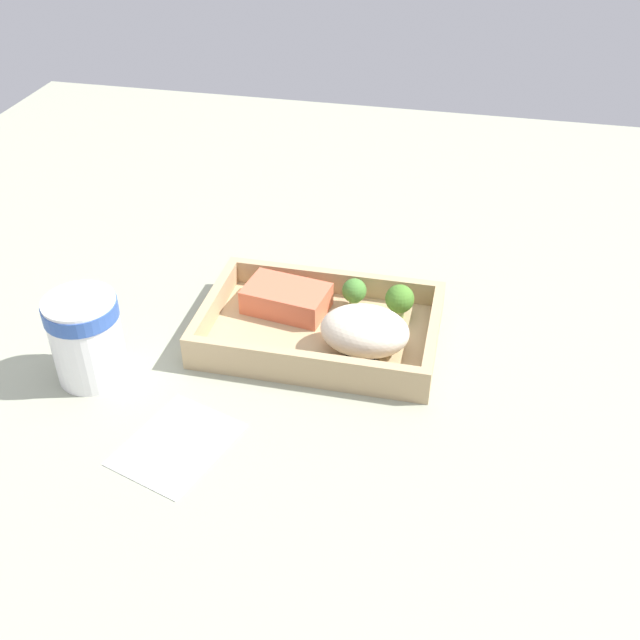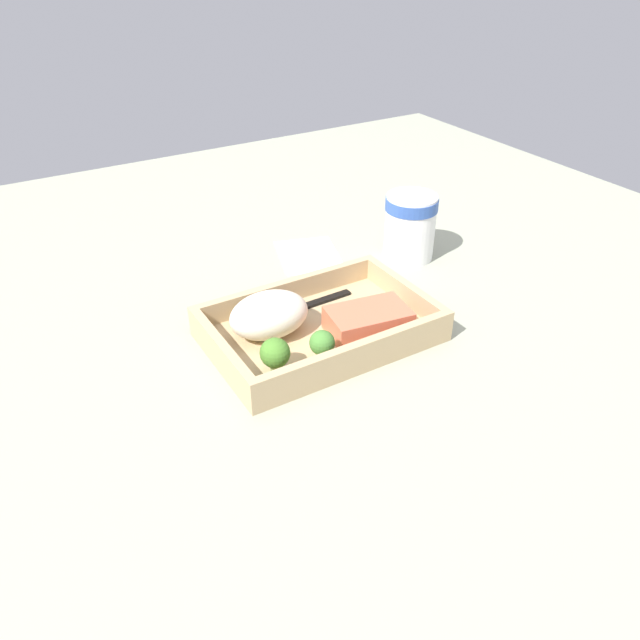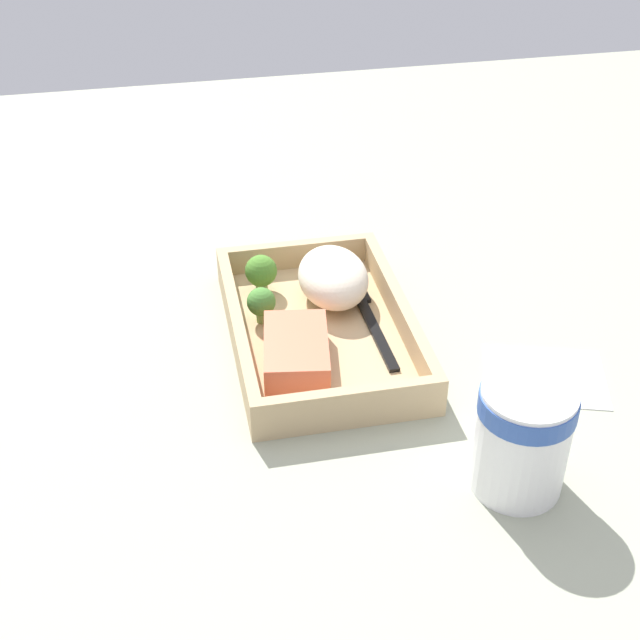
{
  "view_description": "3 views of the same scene",
  "coord_description": "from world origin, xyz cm",
  "views": [
    {
      "loc": [
        15.83,
        -71.05,
        55.65
      ],
      "look_at": [
        0.0,
        0.0,
        2.7
      ],
      "focal_mm": 42.0,
      "sensor_mm": 36.0,
      "label": 1
    },
    {
      "loc": [
        34.31,
        57.17,
        46.02
      ],
      "look_at": [
        0.0,
        0.0,
        2.7
      ],
      "focal_mm": 35.0,
      "sensor_mm": 36.0,
      "label": 2
    },
    {
      "loc": [
        -74.34,
        15.2,
        56.07
      ],
      "look_at": [
        0.0,
        0.0,
        2.7
      ],
      "focal_mm": 50.0,
      "sensor_mm": 36.0,
      "label": 3
    }
  ],
  "objects": [
    {
      "name": "ground_plane",
      "position": [
        0.0,
        0.0,
        -1.0
      ],
      "size": [
        160.0,
        160.0,
        2.0
      ],
      "primitive_type": "cube",
      "color": "gray"
    },
    {
      "name": "takeout_tray",
      "position": [
        0.0,
        0.0,
        0.6
      ],
      "size": [
        28.36,
        18.51,
        1.2
      ],
      "primitive_type": "cube",
      "color": "tan",
      "rests_on": "ground_plane"
    },
    {
      "name": "tray_rim",
      "position": [
        0.0,
        0.0,
        2.73
      ],
      "size": [
        28.36,
        18.51,
        3.06
      ],
      "color": "tan",
      "rests_on": "takeout_tray"
    },
    {
      "name": "salmon_fillet",
      "position": [
        -5.07,
        3.44,
        2.79
      ],
      "size": [
        11.07,
        7.81,
        3.18
      ],
      "primitive_type": "cube",
      "rotation": [
        0.0,
        0.0,
        -0.15
      ],
      "color": "#DA6849",
      "rests_on": "takeout_tray"
    },
    {
      "name": "mashed_potatoes",
      "position": [
        5.87,
        -2.66,
        3.97
      ],
      "size": [
        10.37,
        7.58,
        5.54
      ],
      "primitive_type": "ellipsoid",
      "color": "#F0E0C5",
      "rests_on": "takeout_tray"
    },
    {
      "name": "broccoli_floret_1",
      "position": [
        8.94,
        4.84,
        3.77
      ],
      "size": [
        3.57,
        3.57,
        4.47
      ],
      "color": "#7F9855",
      "rests_on": "takeout_tray"
    },
    {
      "name": "broccoli_floret_2",
      "position": [
        3.12,
        5.69,
        3.58
      ],
      "size": [
        3.08,
        3.08,
        4.05
      ],
      "color": "#76A052",
      "rests_on": "takeout_tray"
    },
    {
      "name": "fork",
      "position": [
        0.74,
        -5.62,
        1.42
      ],
      "size": [
        15.84,
        2.29,
        0.44
      ],
      "color": "black",
      "rests_on": "takeout_tray"
    },
    {
      "name": "paper_cup",
      "position": [
        -23.81,
        -12.36,
        5.81
      ],
      "size": [
        8.11,
        8.11,
        10.38
      ],
      "color": "white",
      "rests_on": "ground_plane"
    },
    {
      "name": "receipt_slip",
      "position": [
        -10.45,
        -20.91,
        0.12
      ],
      "size": [
        12.59,
        14.25,
        0.24
      ],
      "primitive_type": "cube",
      "rotation": [
        0.0,
        0.0,
        -0.31
      ],
      "color": "white",
      "rests_on": "ground_plane"
    }
  ]
}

